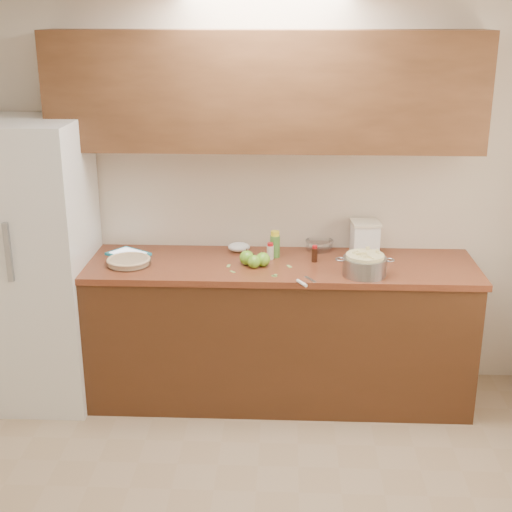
{
  "coord_description": "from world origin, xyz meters",
  "views": [
    {
      "loc": [
        0.14,
        -2.7,
        2.39
      ],
      "look_at": [
        -0.04,
        1.43,
        0.98
      ],
      "focal_mm": 50.0,
      "sensor_mm": 36.0,
      "label": 1
    }
  ],
  "objects_px": {
    "colander": "(365,265)",
    "tablet": "(128,254)",
    "pie": "(129,261)",
    "flour_canister": "(365,238)"
  },
  "relations": [
    {
      "from": "flour_canister",
      "to": "tablet",
      "type": "relative_size",
      "value": 0.72
    },
    {
      "from": "tablet",
      "to": "flour_canister",
      "type": "bearing_deg",
      "value": 38.83
    },
    {
      "from": "colander",
      "to": "tablet",
      "type": "relative_size",
      "value": 1.14
    },
    {
      "from": "colander",
      "to": "tablet",
      "type": "distance_m",
      "value": 1.51
    },
    {
      "from": "flour_canister",
      "to": "colander",
      "type": "bearing_deg",
      "value": -95.61
    },
    {
      "from": "flour_canister",
      "to": "tablet",
      "type": "height_order",
      "value": "flour_canister"
    },
    {
      "from": "pie",
      "to": "flour_canister",
      "type": "bearing_deg",
      "value": 10.65
    },
    {
      "from": "pie",
      "to": "flour_canister",
      "type": "distance_m",
      "value": 1.5
    },
    {
      "from": "pie",
      "to": "flour_canister",
      "type": "relative_size",
      "value": 1.27
    },
    {
      "from": "colander",
      "to": "flour_canister",
      "type": "distance_m",
      "value": 0.4
    }
  ]
}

